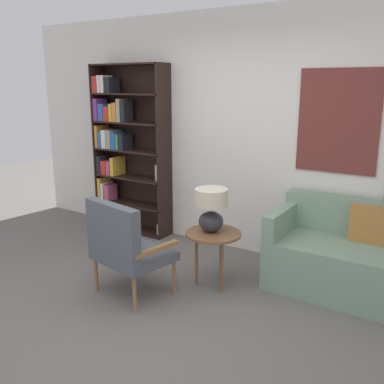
% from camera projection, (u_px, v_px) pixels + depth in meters
% --- Properties ---
extents(ground_plane, '(14.00, 14.00, 0.00)m').
position_uv_depth(ground_plane, '(127.00, 326.00, 3.47)').
color(ground_plane, '#66605B').
extents(wall_back, '(6.40, 0.08, 2.70)m').
position_uv_depth(wall_back, '(247.00, 135.00, 4.77)').
color(wall_back, white).
rests_on(wall_back, ground_plane).
extents(bookshelf, '(1.07, 0.30, 2.14)m').
position_uv_depth(bookshelf, '(123.00, 149.00, 5.56)').
color(bookshelf, black).
rests_on(bookshelf, ground_plane).
extents(armchair, '(0.74, 0.67, 0.91)m').
position_uv_depth(armchair, '(124.00, 244.00, 3.83)').
color(armchair, olive).
rests_on(armchair, ground_plane).
extents(couch, '(1.68, 0.80, 0.84)m').
position_uv_depth(couch, '(365.00, 261.00, 3.92)').
color(couch, gray).
rests_on(couch, ground_plane).
extents(side_table, '(0.53, 0.53, 0.54)m').
position_uv_depth(side_table, '(213.00, 238.00, 4.06)').
color(side_table, brown).
rests_on(side_table, ground_plane).
extents(table_lamp, '(0.31, 0.31, 0.42)m').
position_uv_depth(table_lamp, '(211.00, 207.00, 4.01)').
color(table_lamp, '#2D2D33').
rests_on(table_lamp, side_table).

